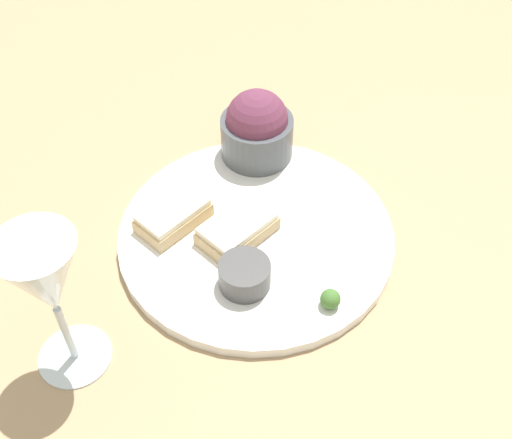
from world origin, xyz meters
The scene contains 8 objects.
ground_plane centered at (0.00, 0.00, 0.00)m, with size 4.00×4.00×0.00m, color tan.
dinner_plate centered at (0.00, 0.00, 0.01)m, with size 0.33×0.33×0.01m.
salad_bowl centered at (-0.08, -0.12, 0.06)m, with size 0.09×0.09×0.10m.
sauce_ramekin centered at (0.05, 0.06, 0.03)m, with size 0.06×0.06×0.03m.
cheese_toast_near centered at (0.02, -0.01, 0.03)m, with size 0.10×0.07×0.03m.
cheese_toast_far centered at (0.08, -0.06, 0.03)m, with size 0.10×0.07×0.03m.
wine_glass centered at (0.24, 0.04, 0.12)m, with size 0.08×0.08×0.18m.
garnish centered at (-0.01, 0.13, 0.02)m, with size 0.02×0.02×0.02m.
Camera 1 is at (0.27, 0.42, 0.58)m, focal length 45.00 mm.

